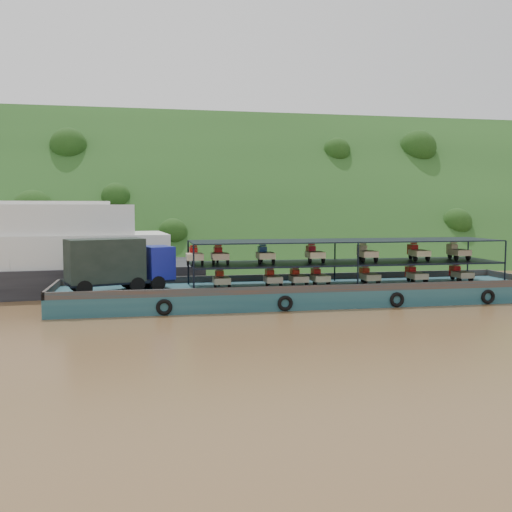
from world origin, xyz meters
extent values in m
plane|color=brown|center=(0.00, 0.00, 0.00)|extent=(160.00, 160.00, 0.00)
cube|color=#1A3814|center=(0.00, 36.00, 0.00)|extent=(140.00, 39.60, 39.60)
cube|color=#15404C|center=(0.72, -0.05, 0.60)|extent=(35.00, 7.00, 1.20)
cube|color=#592D19|center=(0.72, 3.35, 1.45)|extent=(35.00, 0.20, 0.50)
cube|color=#592D19|center=(0.72, -3.45, 1.45)|extent=(35.00, 0.20, 0.50)
cube|color=#592D19|center=(18.12, -0.05, 1.45)|extent=(0.20, 7.00, 0.50)
cube|color=#592D19|center=(-16.68, -0.05, 1.45)|extent=(0.20, 7.00, 0.50)
torus|color=black|center=(-9.28, -3.60, 0.55)|extent=(1.06, 0.26, 1.06)
torus|color=black|center=(-1.28, -3.60, 0.55)|extent=(1.06, 0.26, 1.06)
torus|color=black|center=(6.72, -3.60, 0.55)|extent=(1.06, 0.26, 1.06)
torus|color=black|center=(13.72, -3.60, 0.55)|extent=(1.06, 0.26, 1.06)
cylinder|color=black|center=(-14.35, -2.15, 1.72)|extent=(1.10, 0.68, 1.04)
cylinder|color=black|center=(-15.04, -0.08, 1.72)|extent=(1.10, 0.68, 1.04)
cylinder|color=black|center=(-11.00, -1.03, 1.72)|extent=(1.10, 0.68, 1.04)
cylinder|color=black|center=(-11.69, 1.04, 1.72)|extent=(1.10, 0.68, 1.04)
cylinder|color=black|center=(-9.62, -0.57, 1.72)|extent=(1.10, 0.68, 1.04)
cylinder|color=black|center=(-10.31, 1.50, 1.72)|extent=(1.10, 0.68, 1.04)
cube|color=black|center=(-12.13, -0.26, 1.88)|extent=(7.43, 4.41, 0.21)
cube|color=navy|center=(-9.57, 0.60, 3.07)|extent=(2.47, 2.93, 2.29)
cube|color=black|center=(-8.73, 0.88, 3.49)|extent=(0.72, 1.99, 0.94)
cube|color=black|center=(-13.12, -0.59, 3.38)|extent=(5.52, 3.95, 2.91)
cube|color=black|center=(4.22, -0.05, 2.86)|extent=(23.00, 5.00, 0.12)
cube|color=black|center=(4.22, -0.05, 4.50)|extent=(23.00, 5.00, 0.08)
cylinder|color=black|center=(-7.28, -2.55, 2.85)|extent=(0.12, 0.12, 3.30)
cylinder|color=black|center=(-7.28, 2.45, 2.85)|extent=(0.12, 0.12, 3.30)
cylinder|color=black|center=(4.22, -2.55, 2.85)|extent=(0.12, 0.12, 3.30)
cylinder|color=black|center=(4.22, 2.45, 2.85)|extent=(0.12, 0.12, 3.30)
cylinder|color=black|center=(15.72, -2.55, 2.85)|extent=(0.12, 0.12, 3.30)
cylinder|color=black|center=(15.72, 2.45, 2.85)|extent=(0.12, 0.12, 3.30)
cylinder|color=black|center=(-5.15, 1.00, 1.46)|extent=(0.12, 0.52, 0.52)
cylinder|color=black|center=(-5.65, -0.80, 1.46)|extent=(0.14, 0.52, 0.52)
cylinder|color=black|center=(-4.65, -0.80, 1.46)|extent=(0.14, 0.52, 0.52)
cube|color=#C7BA8D|center=(-5.15, -0.45, 1.80)|extent=(1.15, 1.50, 0.44)
cube|color=#B7260C|center=(-5.15, 0.70, 1.98)|extent=(0.55, 0.80, 0.80)
cube|color=#B7260C|center=(-5.15, 0.50, 2.48)|extent=(0.50, 0.10, 0.10)
cylinder|color=black|center=(-1.42, 1.00, 1.46)|extent=(0.12, 0.52, 0.52)
cylinder|color=black|center=(-1.92, -0.80, 1.46)|extent=(0.14, 0.52, 0.52)
cylinder|color=black|center=(-0.92, -0.80, 1.46)|extent=(0.14, 0.52, 0.52)
cube|color=#CDB891|center=(-1.42, -0.45, 1.80)|extent=(1.15, 1.50, 0.44)
cube|color=red|center=(-1.42, 0.70, 1.98)|extent=(0.55, 0.80, 0.80)
cube|color=red|center=(-1.42, 0.50, 2.48)|extent=(0.50, 0.10, 0.10)
cylinder|color=black|center=(2.13, 1.00, 1.46)|extent=(0.12, 0.52, 0.52)
cylinder|color=black|center=(1.63, -0.80, 1.46)|extent=(0.14, 0.52, 0.52)
cylinder|color=black|center=(2.63, -0.80, 1.46)|extent=(0.14, 0.52, 0.52)
cube|color=beige|center=(2.13, -0.45, 1.80)|extent=(1.15, 1.50, 0.44)
cube|color=#BC100C|center=(2.13, 0.70, 1.98)|extent=(0.55, 0.80, 0.80)
cube|color=#BC100C|center=(2.13, 0.50, 2.48)|extent=(0.50, 0.10, 0.10)
cylinder|color=black|center=(6.00, 1.00, 1.46)|extent=(0.12, 0.52, 0.52)
cylinder|color=black|center=(5.50, -0.80, 1.46)|extent=(0.14, 0.52, 0.52)
cylinder|color=black|center=(6.50, -0.80, 1.46)|extent=(0.14, 0.52, 0.52)
cube|color=#C5BC8B|center=(6.00, -0.45, 1.80)|extent=(1.15, 1.50, 0.44)
cube|color=red|center=(6.00, 0.70, 1.98)|extent=(0.55, 0.80, 0.80)
cube|color=red|center=(6.00, 0.50, 2.48)|extent=(0.50, 0.10, 0.10)
cylinder|color=black|center=(9.78, 1.00, 1.46)|extent=(0.12, 0.52, 0.52)
cylinder|color=black|center=(9.28, -0.80, 1.46)|extent=(0.14, 0.52, 0.52)
cylinder|color=black|center=(10.28, -0.80, 1.46)|extent=(0.14, 0.52, 0.52)
cube|color=beige|center=(9.78, -0.45, 1.80)|extent=(1.15, 1.50, 0.44)
cube|color=red|center=(9.78, 0.70, 1.98)|extent=(0.55, 0.80, 0.80)
cube|color=red|center=(9.78, 0.50, 2.48)|extent=(0.50, 0.10, 0.10)
cylinder|color=black|center=(13.55, 1.00, 1.46)|extent=(0.12, 0.52, 0.52)
cylinder|color=black|center=(13.05, -0.80, 1.46)|extent=(0.14, 0.52, 0.52)
cylinder|color=black|center=(14.05, -0.80, 1.46)|extent=(0.14, 0.52, 0.52)
cube|color=#C1AF88|center=(13.55, -0.45, 1.80)|extent=(1.15, 1.50, 0.44)
cube|color=red|center=(13.55, 0.70, 1.98)|extent=(0.55, 0.80, 0.80)
cube|color=red|center=(13.55, 0.50, 2.48)|extent=(0.50, 0.10, 0.10)
cylinder|color=black|center=(0.49, 1.00, 1.46)|extent=(0.12, 0.52, 0.52)
cylinder|color=black|center=(-0.01, -0.80, 1.46)|extent=(0.14, 0.52, 0.52)
cylinder|color=black|center=(0.99, -0.80, 1.46)|extent=(0.14, 0.52, 0.52)
cube|color=#CDB891|center=(0.49, -0.45, 1.80)|extent=(1.15, 1.50, 0.44)
cube|color=red|center=(0.49, 0.70, 1.98)|extent=(0.55, 0.80, 0.80)
cube|color=red|center=(0.49, 0.50, 2.48)|extent=(0.50, 0.10, 0.10)
cylinder|color=black|center=(-5.26, 1.00, 3.18)|extent=(0.12, 0.52, 0.52)
cylinder|color=black|center=(-5.76, -0.80, 3.18)|extent=(0.14, 0.52, 0.52)
cylinder|color=black|center=(-4.76, -0.80, 3.18)|extent=(0.14, 0.52, 0.52)
cube|color=#C6AF8C|center=(-5.26, -0.45, 3.52)|extent=(1.15, 1.50, 0.44)
cube|color=#B90D0C|center=(-5.26, 0.70, 3.70)|extent=(0.55, 0.80, 0.80)
cube|color=#B90D0C|center=(-5.26, 0.50, 4.20)|extent=(0.50, 0.10, 0.10)
cylinder|color=black|center=(-1.98, 1.00, 3.18)|extent=(0.12, 0.52, 0.52)
cylinder|color=black|center=(-2.48, -0.80, 3.18)|extent=(0.14, 0.52, 0.52)
cylinder|color=black|center=(-1.48, -0.80, 3.18)|extent=(0.14, 0.52, 0.52)
cube|color=#C1BB89|center=(-1.98, -0.45, 3.52)|extent=(1.15, 1.50, 0.44)
cube|color=navy|center=(-1.98, 0.70, 3.70)|extent=(0.55, 0.80, 0.80)
cube|color=navy|center=(-1.98, 0.50, 4.20)|extent=(0.50, 0.10, 0.10)
cylinder|color=black|center=(1.73, 1.00, 3.18)|extent=(0.12, 0.52, 0.52)
cylinder|color=black|center=(1.23, -0.80, 3.18)|extent=(0.14, 0.52, 0.52)
cylinder|color=black|center=(2.23, -0.80, 3.18)|extent=(0.14, 0.52, 0.52)
cube|color=beige|center=(1.73, -0.45, 3.52)|extent=(1.15, 1.50, 0.44)
cube|color=#B90C1E|center=(1.73, 0.70, 3.70)|extent=(0.55, 0.80, 0.80)
cube|color=#B90C1E|center=(1.73, 0.50, 4.20)|extent=(0.50, 0.10, 0.10)
cylinder|color=black|center=(5.78, 1.00, 3.18)|extent=(0.12, 0.52, 0.52)
cylinder|color=black|center=(5.28, -0.80, 3.18)|extent=(0.14, 0.52, 0.52)
cylinder|color=black|center=(6.28, -0.80, 3.18)|extent=(0.14, 0.52, 0.52)
cube|color=beige|center=(5.78, -0.45, 3.52)|extent=(1.15, 1.50, 0.44)
cube|color=beige|center=(5.78, 0.70, 3.70)|extent=(0.55, 0.80, 0.80)
cube|color=beige|center=(5.78, 0.50, 4.20)|extent=(0.50, 0.10, 0.10)
cylinder|color=black|center=(9.92, 1.00, 3.18)|extent=(0.12, 0.52, 0.52)
cylinder|color=black|center=(9.42, -0.80, 3.18)|extent=(0.14, 0.52, 0.52)
cylinder|color=black|center=(10.42, -0.80, 3.18)|extent=(0.14, 0.52, 0.52)
cube|color=beige|center=(9.92, -0.45, 3.52)|extent=(1.15, 1.50, 0.44)
cube|color=red|center=(9.92, 0.70, 3.70)|extent=(0.55, 0.80, 0.80)
cube|color=red|center=(9.92, 0.50, 4.20)|extent=(0.50, 0.10, 0.10)
cylinder|color=black|center=(13.26, 1.00, 3.18)|extent=(0.12, 0.52, 0.52)
cylinder|color=black|center=(12.76, -0.80, 3.18)|extent=(0.14, 0.52, 0.52)
cylinder|color=black|center=(13.76, -0.80, 3.18)|extent=(0.14, 0.52, 0.52)
cube|color=tan|center=(13.26, -0.45, 3.52)|extent=(1.15, 1.50, 0.44)
cube|color=beige|center=(13.26, 0.70, 3.70)|extent=(0.55, 0.80, 0.80)
cube|color=beige|center=(13.26, 0.50, 4.20)|extent=(0.50, 0.10, 0.10)
cylinder|color=black|center=(-7.04, 1.00, 3.18)|extent=(0.12, 0.52, 0.52)
cylinder|color=black|center=(-7.54, -0.80, 3.18)|extent=(0.14, 0.52, 0.52)
cylinder|color=black|center=(-6.54, -0.80, 3.18)|extent=(0.14, 0.52, 0.52)
cube|color=#C6AF8C|center=(-7.04, -0.45, 3.52)|extent=(1.15, 1.50, 0.44)
cube|color=#B90D0C|center=(-7.04, 0.70, 3.70)|extent=(0.55, 0.80, 0.80)
cube|color=#B90D0C|center=(-7.04, 0.50, 4.20)|extent=(0.50, 0.10, 0.10)
camera|label=1|loc=(-10.34, -40.22, 6.88)|focal=40.00mm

